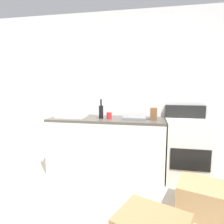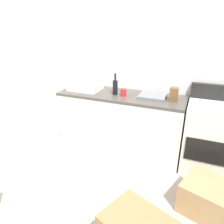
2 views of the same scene
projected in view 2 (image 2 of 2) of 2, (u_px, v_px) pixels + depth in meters
ground_plane at (59, 195)px, 2.48m from camera, size 6.00×6.00×0.00m
wall_back at (111, 61)px, 3.31m from camera, size 5.00×0.10×2.60m
kitchen_counter at (120, 123)px, 3.23m from camera, size 1.80×0.60×0.90m
refrigerator at (10, 87)px, 3.78m from camera, size 0.68×0.66×1.61m
stove_oven at (208, 137)px, 2.80m from camera, size 0.60×0.61×1.10m
microwave at (85, 81)px, 3.21m from camera, size 0.46×0.34×0.27m
sink_basin at (153, 96)px, 2.94m from camera, size 0.36×0.32×0.03m
wine_bottle at (115, 87)px, 3.01m from camera, size 0.07×0.07×0.30m
coffee_mug at (124, 92)px, 2.97m from camera, size 0.08×0.08×0.10m
knife_block at (174, 94)px, 2.76m from camera, size 0.10×0.10×0.18m
cardboard_box_medium at (208, 198)px, 2.22m from camera, size 0.61×0.59×0.33m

